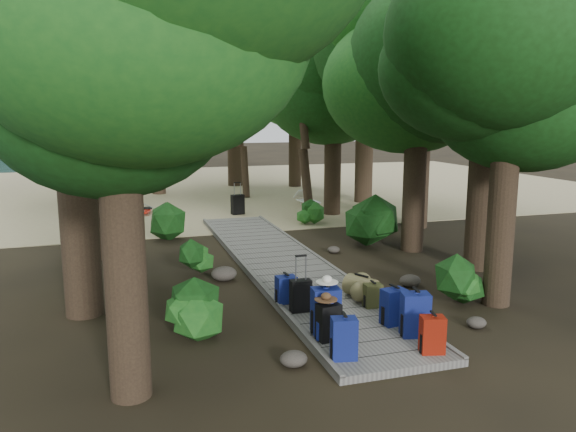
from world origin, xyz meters
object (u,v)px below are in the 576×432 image
object	(u,v)px
backpack_right_d	(373,294)
suitcase_on_boardwalk	(301,296)
backpack_left_a	(344,336)
lone_suitcase_on_sand	(238,204)
backpack_left_d	(286,288)
duffel_right_khaki	(361,287)
backpack_right_a	(432,333)
backpack_right_c	(394,305)
sun_lounger	(308,198)
backpack_left_b	(329,320)
kayak	(147,209)
backpack_left_c	(326,308)
backpack_right_b	(415,312)

from	to	relation	value
backpack_right_d	suitcase_on_boardwalk	bearing A→B (deg)	175.17
backpack_left_a	lone_suitcase_on_sand	bearing A→B (deg)	95.23
backpack_left_d	duffel_right_khaki	size ratio (longest dim) A/B	0.90
backpack_right_a	backpack_right_c	xyz separation A→B (m)	(-0.00, 1.20, 0.03)
backpack_right_d	sun_lounger	world-z (taller)	sun_lounger
suitcase_on_boardwalk	lone_suitcase_on_sand	size ratio (longest dim) A/B	0.81
backpack_left_b	duffel_right_khaki	bearing A→B (deg)	44.63
suitcase_on_boardwalk	sun_lounger	distance (m)	12.49
kayak	sun_lounger	bearing A→B (deg)	10.04
backpack_left_b	duffel_right_khaki	distance (m)	2.22
backpack_left_b	sun_lounger	distance (m)	13.79
backpack_left_a	backpack_right_c	world-z (taller)	backpack_left_a
backpack_right_c	duffel_right_khaki	bearing A→B (deg)	79.15
duffel_right_khaki	backpack_left_a	bearing A→B (deg)	-145.66
backpack_left_c	backpack_right_b	bearing A→B (deg)	-16.80
backpack_left_b	kayak	size ratio (longest dim) A/B	0.23
backpack_right_b	kayak	size ratio (longest dim) A/B	0.27
backpack_left_c	suitcase_on_boardwalk	world-z (taller)	backpack_left_c
backpack_right_a	suitcase_on_boardwalk	xyz separation A→B (m)	(-1.29, 2.26, -0.02)
backpack_left_d	backpack_right_a	world-z (taller)	backpack_right_a
backpack_right_c	backpack_right_d	distance (m)	0.88
backpack_right_b	sun_lounger	xyz separation A→B (m)	(2.87, 13.36, -0.20)
backpack_right_c	duffel_right_khaki	size ratio (longest dim) A/B	1.08
backpack_left_b	lone_suitcase_on_sand	distance (m)	12.05
backpack_left_d	kayak	size ratio (longest dim) A/B	0.20
kayak	backpack_right_a	bearing A→B (deg)	-66.25
duffel_right_khaki	sun_lounger	world-z (taller)	sun_lounger
backpack_left_c	lone_suitcase_on_sand	xyz separation A→B (m)	(1.07, 11.69, -0.15)
kayak	suitcase_on_boardwalk	bearing A→B (deg)	-69.79
backpack_left_c	lone_suitcase_on_sand	distance (m)	11.74
backpack_right_c	backpack_right_a	bearing A→B (deg)	-98.18
kayak	backpack_left_b	bearing A→B (deg)	-70.78
backpack_right_a	backpack_right_c	distance (m)	1.20
backpack_left_b	sun_lounger	size ratio (longest dim) A/B	0.36
backpack_left_a	backpack_right_c	distance (m)	1.67
lone_suitcase_on_sand	kayak	xyz separation A→B (m)	(-3.14, 1.18, -0.21)
backpack_right_b	backpack_right_c	distance (m)	0.56
suitcase_on_boardwalk	lone_suitcase_on_sand	bearing A→B (deg)	84.08
duffel_right_khaki	backpack_left_c	bearing A→B (deg)	-157.71
backpack_left_c	backpack_right_c	size ratio (longest dim) A/B	1.22
backpack_left_b	backpack_right_d	distance (m)	1.79
duffel_right_khaki	suitcase_on_boardwalk	size ratio (longest dim) A/B	1.08
backpack_right_b	sun_lounger	size ratio (longest dim) A/B	0.43
sun_lounger	backpack_right_c	bearing A→B (deg)	-107.20
suitcase_on_boardwalk	backpack_left_d	bearing A→B (deg)	102.07
duffel_right_khaki	lone_suitcase_on_sand	distance (m)	10.24
backpack_right_b	lone_suitcase_on_sand	distance (m)	12.24
backpack_left_a	backpack_right_a	distance (m)	1.34
backpack_left_b	backpack_left_d	bearing A→B (deg)	85.62
backpack_left_d	backpack_right_c	xyz separation A→B (m)	(1.40, -1.58, 0.05)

